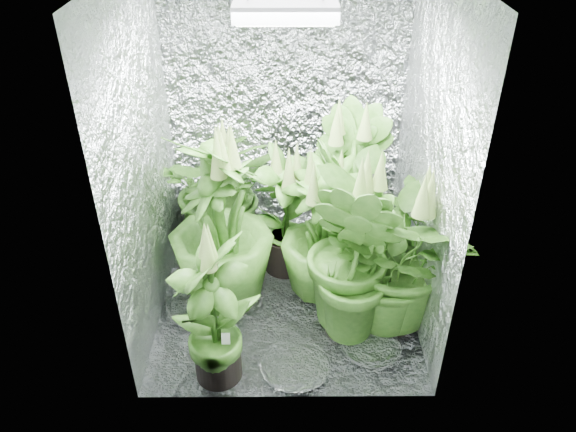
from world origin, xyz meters
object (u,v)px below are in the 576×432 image
(plant_f, at_px, (213,311))
(plant_g, at_px, (354,258))
(plant_a, at_px, (221,186))
(plant_d, at_px, (220,223))
(plant_e, at_px, (398,254))
(plant_h, at_px, (322,233))
(plant_b, at_px, (285,214))
(plant_c, at_px, (347,198))
(grow_lamp, at_px, (286,10))
(circulation_fan, at_px, (368,226))

(plant_f, bearing_deg, plant_g, 25.03)
(plant_a, distance_m, plant_d, 0.65)
(plant_e, height_order, plant_f, plant_e)
(plant_e, relative_size, plant_h, 1.20)
(plant_b, distance_m, plant_f, 1.04)
(plant_c, bearing_deg, plant_d, -160.18)
(grow_lamp, relative_size, plant_c, 0.40)
(plant_b, relative_size, plant_c, 0.79)
(plant_c, bearing_deg, plant_g, -90.68)
(plant_a, height_order, circulation_fan, plant_a)
(plant_b, height_order, plant_e, plant_e)
(plant_a, bearing_deg, plant_c, -22.49)
(grow_lamp, xyz_separation_m, plant_c, (0.39, 0.29, -1.24))
(plant_f, bearing_deg, plant_h, 49.76)
(plant_d, height_order, plant_g, plant_d)
(grow_lamp, xyz_separation_m, plant_f, (-0.38, -0.64, -1.35))
(plant_e, bearing_deg, plant_g, -166.86)
(grow_lamp, height_order, plant_e, grow_lamp)
(grow_lamp, height_order, plant_c, grow_lamp)
(grow_lamp, bearing_deg, plant_f, -120.50)
(plant_b, relative_size, plant_h, 0.96)
(plant_b, bearing_deg, plant_e, -40.59)
(plant_c, height_order, plant_f, plant_c)
(grow_lamp, xyz_separation_m, plant_g, (0.38, -0.28, -1.28))
(plant_h, bearing_deg, plant_e, -35.31)
(plant_e, bearing_deg, grow_lamp, 160.65)
(plant_a, xyz_separation_m, plant_c, (0.85, -0.35, 0.11))
(plant_g, bearing_deg, plant_f, -154.97)
(grow_lamp, distance_m, circulation_fan, 1.88)
(plant_a, distance_m, plant_e, 1.40)
(plant_c, relative_size, plant_f, 1.22)
(grow_lamp, relative_size, circulation_fan, 1.42)
(plant_c, height_order, circulation_fan, plant_c)
(plant_f, distance_m, circulation_fan, 1.62)
(plant_d, bearing_deg, plant_g, -20.08)
(grow_lamp, bearing_deg, plant_h, 17.38)
(plant_c, distance_m, plant_e, 0.57)
(plant_d, bearing_deg, plant_e, -12.31)
(plant_b, xyz_separation_m, circulation_fan, (0.61, 0.28, -0.29))
(plant_g, xyz_separation_m, circulation_fan, (0.22, 0.89, -0.40))
(plant_f, height_order, plant_h, plant_f)
(plant_d, bearing_deg, plant_a, 95.65)
(plant_b, distance_m, plant_c, 0.42)
(plant_g, height_order, plant_h, plant_g)
(plant_h, bearing_deg, grow_lamp, -162.62)
(plant_h, bearing_deg, plant_b, 131.55)
(plant_d, height_order, plant_e, plant_d)
(plant_g, bearing_deg, plant_c, 89.32)
(grow_lamp, distance_m, plant_g, 1.37)
(plant_a, distance_m, plant_c, 0.93)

